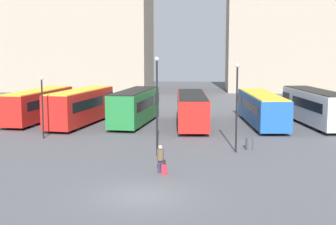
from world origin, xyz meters
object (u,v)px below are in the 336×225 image
at_px(suitcase, 164,169).
at_px(lamp_post_2, 237,101).
at_px(bus_4, 261,108).
at_px(bus_0, 39,104).
at_px(bus_1, 81,106).
at_px(trash_bin, 249,144).
at_px(bus_2, 135,106).
at_px(bus_3, 192,108).
at_px(lamp_post_1, 42,102).
at_px(lamp_post_0, 157,99).
at_px(traveler, 160,156).
at_px(bus_5, 315,106).

distance_m(suitcase, lamp_post_2, 8.12).
bearing_deg(bus_4, bus_0, 84.27).
bearing_deg(suitcase, bus_4, -24.74).
xyz_separation_m(bus_1, trash_bin, (14.54, -9.92, -1.33)).
relative_size(bus_2, bus_3, 0.89).
bearing_deg(lamp_post_1, bus_3, 31.76).
bearing_deg(bus_3, lamp_post_2, -166.62).
bearing_deg(bus_3, bus_0, 79.93).
height_order(bus_2, bus_4, bus_2).
bearing_deg(lamp_post_2, bus_4, 75.63).
height_order(lamp_post_1, lamp_post_2, lamp_post_2).
distance_m(bus_0, lamp_post_0, 19.19).
relative_size(traveler, suitcase, 1.79).
distance_m(bus_1, suitcase, 19.30).
distance_m(bus_2, bus_4, 11.72).
distance_m(bus_3, lamp_post_0, 12.59).
distance_m(lamp_post_1, trash_bin, 16.14).
xyz_separation_m(lamp_post_1, lamp_post_2, (14.71, -3.80, 0.61)).
relative_size(bus_4, lamp_post_2, 2.07).
bearing_deg(suitcase, lamp_post_0, 8.26).
bearing_deg(lamp_post_1, trash_bin, -10.52).
bearing_deg(bus_1, traveler, -142.68).
distance_m(bus_1, trash_bin, 17.65).
xyz_separation_m(bus_4, lamp_post_0, (-8.32, -13.50, 2.17)).
relative_size(bus_1, lamp_post_2, 1.82).
relative_size(suitcase, lamp_post_0, 0.14).
bearing_deg(bus_4, lamp_post_1, 110.49).
relative_size(bus_0, bus_4, 0.92).
xyz_separation_m(traveler, lamp_post_0, (-0.62, 4.23, 2.81)).
bearing_deg(lamp_post_2, bus_5, 56.84).
distance_m(bus_0, bus_2, 9.67).
xyz_separation_m(bus_0, lamp_post_1, (3.51, -8.76, 1.25)).
bearing_deg(lamp_post_1, lamp_post_0, -28.76).
bearing_deg(bus_1, bus_0, 78.21).
distance_m(traveler, suitcase, 0.81).
distance_m(bus_0, bus_3, 15.01).
height_order(bus_1, trash_bin, bus_1).
relative_size(lamp_post_0, lamp_post_1, 1.33).
distance_m(lamp_post_0, lamp_post_2, 5.41).
xyz_separation_m(bus_1, traveler, (8.95, -16.45, -0.82)).
bearing_deg(lamp_post_0, suitcase, -79.25).
relative_size(bus_5, lamp_post_0, 1.82).
bearing_deg(traveler, lamp_post_1, 44.46).
bearing_deg(traveler, bus_1, 26.08).
bearing_deg(trash_bin, lamp_post_1, 169.48).
relative_size(bus_0, lamp_post_0, 1.78).
bearing_deg(lamp_post_0, bus_2, 104.71).
height_order(suitcase, lamp_post_0, lamp_post_0).
height_order(traveler, lamp_post_1, lamp_post_1).
distance_m(suitcase, trash_bin, 8.76).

